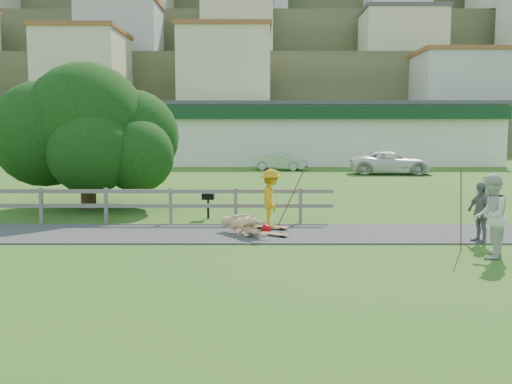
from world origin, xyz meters
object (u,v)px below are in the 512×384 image
(skater_fallen, at_px, (244,225))
(car_silver, at_px, (280,161))
(tree, at_px, (87,157))
(spectator_a, at_px, (490,216))
(bbq, at_px, (208,206))
(car_white, at_px, (391,163))
(spectator_b, at_px, (480,213))
(skater_rider, at_px, (271,202))

(skater_fallen, relative_size, car_silver, 0.46)
(skater_fallen, relative_size, tree, 0.25)
(spectator_a, relative_size, bbq, 2.30)
(spectator_a, bearing_deg, bbq, -100.23)
(car_white, height_order, tree, tree)
(skater_fallen, relative_size, car_white, 0.33)
(spectator_b, height_order, car_white, spectator_b)
(car_white, bearing_deg, car_silver, 66.34)
(spectator_b, relative_size, tree, 0.22)
(spectator_b, bearing_deg, tree, -135.07)
(spectator_a, bearing_deg, car_white, -158.47)
(skater_fallen, height_order, spectator_a, spectator_a)
(bbq, bearing_deg, tree, 155.63)
(skater_rider, bearing_deg, spectator_b, -112.85)
(car_silver, xyz_separation_m, bbq, (-3.25, -22.17, -0.22))
(car_white, bearing_deg, skater_rider, 161.64)
(car_silver, bearing_deg, bbq, -172.80)
(spectator_b, height_order, tree, tree)
(spectator_b, relative_size, car_white, 0.30)
(car_white, height_order, bbq, car_white)
(spectator_a, height_order, bbq, spectator_a)
(spectator_a, height_order, car_silver, spectator_a)
(car_white, bearing_deg, spectator_b, 175.84)
(car_silver, distance_m, bbq, 22.41)
(skater_rider, bearing_deg, car_silver, -6.84)
(tree, bearing_deg, spectator_a, -35.43)
(car_silver, bearing_deg, spectator_b, -155.71)
(car_silver, distance_m, tree, 21.29)
(spectator_a, distance_m, tree, 14.06)
(spectator_b, xyz_separation_m, car_white, (3.03, 22.56, -0.05))
(tree, bearing_deg, bbq, -27.71)
(car_silver, height_order, tree, tree)
(skater_rider, relative_size, spectator_a, 0.87)
(tree, bearing_deg, spectator_b, -28.43)
(spectator_a, xyz_separation_m, tree, (-11.43, 8.13, 0.94))
(spectator_b, relative_size, car_silver, 0.41)
(spectator_a, xyz_separation_m, car_silver, (-3.58, 27.88, -0.32))
(car_white, xyz_separation_m, bbq, (-10.31, -18.55, -0.32))
(spectator_a, bearing_deg, car_silver, -142.98)
(car_white, distance_m, bbq, 21.22)
(skater_rider, distance_m, tree, 8.12)
(tree, height_order, bbq, tree)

